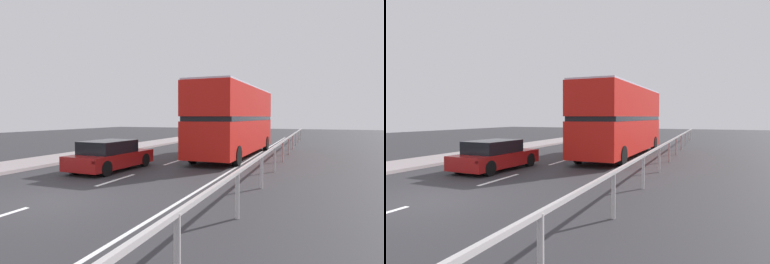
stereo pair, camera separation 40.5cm
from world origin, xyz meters
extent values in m
cube|color=#2E2D31|center=(0.00, 0.00, -0.05)|extent=(75.19, 120.00, 0.10)
cube|color=silver|center=(0.00, 3.23, 0.00)|extent=(0.16, 2.50, 0.01)
cube|color=silver|center=(0.00, 8.56, 0.00)|extent=(0.16, 2.50, 0.01)
cube|color=silver|center=(0.00, 13.89, 0.00)|extent=(0.16, 2.50, 0.01)
cube|color=silver|center=(0.00, 19.22, 0.00)|extent=(0.16, 2.50, 0.01)
cube|color=silver|center=(0.00, 24.55, 0.00)|extent=(0.16, 2.50, 0.01)
cube|color=silver|center=(0.00, 29.87, 0.00)|extent=(0.16, 2.50, 0.01)
cube|color=silver|center=(3.52, 9.00, 0.00)|extent=(0.12, 46.00, 0.01)
cube|color=#BBB5B5|center=(5.39, 9.00, 1.10)|extent=(0.08, 42.00, 0.08)
cylinder|color=#BBB5B5|center=(5.39, -3.25, 0.55)|extent=(0.10, 0.10, 1.10)
cylinder|color=#BBB5B5|center=(5.39, 0.25, 0.55)|extent=(0.10, 0.10, 1.10)
cylinder|color=#BBB5B5|center=(5.39, 3.75, 0.55)|extent=(0.10, 0.10, 1.10)
cylinder|color=#BBB5B5|center=(5.39, 7.25, 0.55)|extent=(0.10, 0.10, 1.10)
cylinder|color=#BBB5B5|center=(5.39, 10.75, 0.55)|extent=(0.10, 0.10, 1.10)
cylinder|color=#BBB5B5|center=(5.39, 14.25, 0.55)|extent=(0.10, 0.10, 1.10)
cylinder|color=#BBB5B5|center=(5.39, 17.75, 0.55)|extent=(0.10, 0.10, 1.10)
cylinder|color=#BBB5B5|center=(5.39, 21.25, 0.55)|extent=(0.10, 0.10, 1.10)
cylinder|color=#BBB5B5|center=(5.39, 24.75, 0.55)|extent=(0.10, 0.10, 1.10)
cylinder|color=#BBB5B5|center=(5.39, 28.25, 0.55)|extent=(0.10, 0.10, 1.10)
cube|color=red|center=(2.38, 12.32, 1.27)|extent=(2.77, 11.14, 1.84)
cube|color=black|center=(2.38, 12.32, 2.31)|extent=(2.78, 10.70, 0.24)
cube|color=red|center=(2.38, 12.32, 3.28)|extent=(2.77, 11.14, 1.70)
cube|color=silver|center=(2.38, 12.32, 4.18)|extent=(2.71, 10.92, 0.10)
cube|color=black|center=(2.51, 17.85, 1.36)|extent=(2.27, 0.09, 1.28)
cube|color=yellow|center=(2.51, 17.85, 3.70)|extent=(1.51, 0.07, 0.28)
cylinder|color=black|center=(1.32, 16.49, 0.50)|extent=(0.30, 1.01, 1.00)
cylinder|color=black|center=(3.64, 16.44, 0.50)|extent=(0.30, 1.01, 1.00)
cylinder|color=black|center=(1.14, 8.41, 0.50)|extent=(0.30, 1.01, 1.00)
cylinder|color=black|center=(3.45, 8.35, 0.50)|extent=(0.30, 1.01, 1.00)
cube|color=maroon|center=(-1.58, 5.16, 0.49)|extent=(2.06, 4.38, 0.61)
cube|color=black|center=(-1.59, 4.95, 1.07)|extent=(1.74, 2.44, 0.55)
cube|color=red|center=(-2.51, 3.09, 0.64)|extent=(0.16, 0.07, 0.12)
cube|color=red|center=(-0.87, 3.01, 0.64)|extent=(0.16, 0.07, 0.12)
cylinder|color=black|center=(-2.35, 6.65, 0.32)|extent=(0.23, 0.65, 0.64)
cylinder|color=black|center=(-0.67, 6.56, 0.32)|extent=(0.23, 0.65, 0.64)
cylinder|color=black|center=(-2.50, 3.76, 0.32)|extent=(0.23, 0.65, 0.64)
cylinder|color=black|center=(-0.82, 3.67, 0.32)|extent=(0.23, 0.65, 0.64)
camera|label=1|loc=(7.16, -7.22, 2.40)|focal=30.55mm
camera|label=2|loc=(7.53, -7.07, 2.40)|focal=30.55mm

